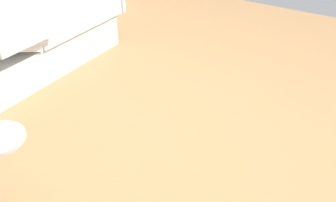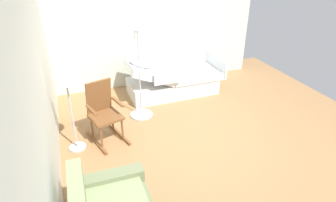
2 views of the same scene
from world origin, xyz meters
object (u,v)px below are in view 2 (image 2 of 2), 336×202
rocking_chair (103,112)px  floor_lamp (66,80)px  iv_pole (141,104)px  hospital_bed (172,81)px

rocking_chair → floor_lamp: size_ratio=0.71×
rocking_chair → iv_pole: iv_pole is taller
hospital_bed → rocking_chair: bearing=126.3°
rocking_chair → iv_pole: size_ratio=0.62×
floor_lamp → hospital_bed: bearing=-57.7°
hospital_bed → rocking_chair: size_ratio=2.01×
rocking_chair → floor_lamp: floor_lamp is taller
iv_pole → hospital_bed: bearing=-52.1°
floor_lamp → rocking_chair: bearing=-73.9°
hospital_bed → rocking_chair: rocking_chair is taller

